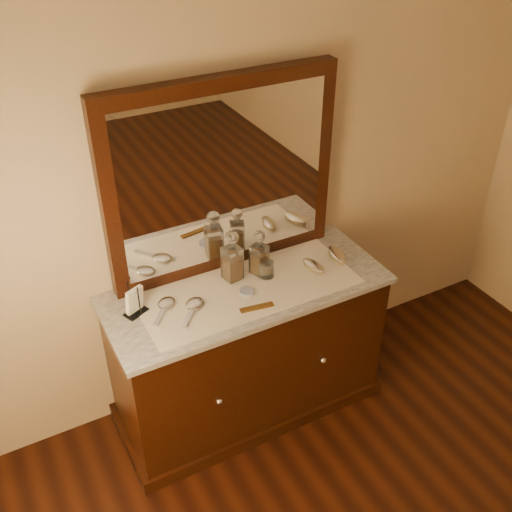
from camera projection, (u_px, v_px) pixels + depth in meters
name	position (u px, v px, depth m)	size (l,w,h in m)	color
dresser_cabinet	(247.00, 351.00, 3.24)	(1.40, 0.55, 0.82)	black
dresser_plinth	(248.00, 398.00, 3.45)	(1.46, 0.59, 0.08)	black
knob_left	(219.00, 401.00, 2.90)	(0.04, 0.04, 0.04)	silver
knob_right	(323.00, 360.00, 3.13)	(0.04, 0.04, 0.04)	silver
marble_top	(247.00, 289.00, 3.00)	(1.44, 0.59, 0.03)	silver
mirror_frame	(223.00, 178.00, 2.89)	(1.20, 0.08, 1.00)	black
mirror_glass	(226.00, 181.00, 2.86)	(1.06, 0.01, 0.86)	white
lace_runner	(248.00, 289.00, 2.98)	(1.10, 0.45, 0.00)	white
pin_dish	(247.00, 291.00, 2.95)	(0.07, 0.07, 0.01)	silver
comb	(257.00, 307.00, 2.85)	(0.17, 0.03, 0.01)	brown
napkin_rack	(135.00, 302.00, 2.79)	(0.13, 0.11, 0.17)	black
decanter_left	(232.00, 261.00, 2.99)	(0.10, 0.10, 0.28)	#9C5D16
decanter_right	(259.00, 257.00, 3.04)	(0.10, 0.10, 0.25)	#9C5D16
brush_near	(314.00, 267.00, 3.10)	(0.09, 0.16, 0.04)	#927B59
brush_far	(337.00, 255.00, 3.18)	(0.11, 0.18, 0.05)	#927B59
hand_mirror_outer	(165.00, 306.00, 2.85)	(0.18, 0.20, 0.02)	silver
hand_mirror_inner	(194.00, 306.00, 2.85)	(0.19, 0.21, 0.02)	silver
tumblers	(267.00, 269.00, 3.04)	(0.08, 0.08, 0.08)	white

